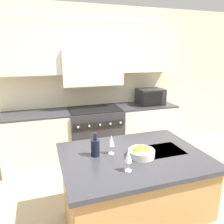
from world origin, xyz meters
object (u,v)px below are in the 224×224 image
object	(u,v)px
range_stove	(95,134)
wine_glass_far	(111,141)
wine_bottle	(95,147)
fruit_bowl	(141,152)
microwave	(150,97)
wine_glass_near	(128,157)

from	to	relation	value
range_stove	wine_glass_far	xyz separation A→B (m)	(-0.24, -1.68, 0.57)
wine_bottle	range_stove	bearing A→B (deg)	76.41
wine_bottle	fruit_bowl	distance (m)	0.45
microwave	wine_glass_far	distance (m)	2.16
range_stove	microwave	world-z (taller)	microwave
microwave	wine_glass_far	xyz separation A→B (m)	(-1.33, -1.70, -0.04)
wine_glass_far	microwave	bearing A→B (deg)	51.81
wine_bottle	wine_glass_far	xyz separation A→B (m)	(0.16, -0.01, 0.05)
wine_bottle	fruit_bowl	xyz separation A→B (m)	(0.42, -0.16, -0.05)
range_stove	microwave	xyz separation A→B (m)	(1.09, 0.02, 0.61)
fruit_bowl	range_stove	bearing A→B (deg)	90.66
wine_bottle	fruit_bowl	size ratio (longest dim) A/B	0.93
wine_bottle	wine_glass_far	world-z (taller)	wine_bottle
range_stove	fruit_bowl	bearing A→B (deg)	-89.34
wine_glass_far	fruit_bowl	bearing A→B (deg)	-29.45
wine_glass_near	wine_glass_far	bearing A→B (deg)	95.53
wine_glass_near	wine_glass_far	distance (m)	0.36
range_stove	wine_glass_far	distance (m)	1.79
range_stove	fruit_bowl	distance (m)	1.89
range_stove	wine_glass_far	world-z (taller)	wine_glass_far
range_stove	fruit_bowl	xyz separation A→B (m)	(0.02, -1.82, 0.48)
microwave	wine_glass_far	size ratio (longest dim) A/B	2.41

